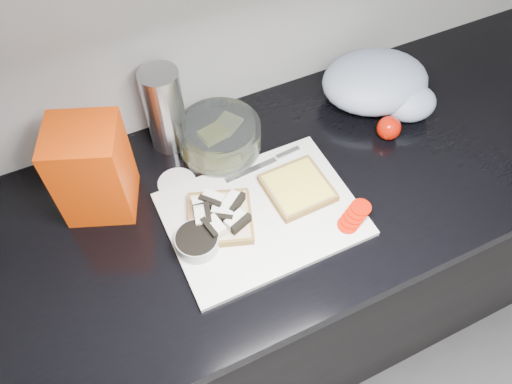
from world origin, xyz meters
TOP-DOWN VIEW (x-y plane):
  - base_cabinet at (0.00, 1.20)m, footprint 3.50×0.60m
  - countertop at (0.00, 1.20)m, footprint 3.50×0.64m
  - cutting_board at (-0.05, 1.14)m, footprint 0.40×0.30m
  - bread_left at (-0.14, 1.16)m, footprint 0.17×0.17m
  - bread_right at (0.05, 1.16)m, footprint 0.14×0.14m
  - tomato_slices at (0.12, 1.05)m, footprint 0.10×0.07m
  - knife at (0.03, 1.26)m, footprint 0.19×0.03m
  - seed_tub at (-0.20, 1.13)m, footprint 0.09×0.09m
  - tub_lid at (-0.19, 1.30)m, footprint 0.10×0.10m
  - glass_bowl at (-0.06, 1.36)m, footprint 0.19×0.19m
  - bread_bag at (-0.34, 1.33)m, footprint 0.18×0.17m
  - steel_canister at (-0.15, 1.43)m, footprint 0.09×0.09m
  - grocery_bag at (0.37, 1.34)m, footprint 0.31×0.29m
  - whole_tomatoes at (0.32, 1.22)m, footprint 0.06×0.06m

SIDE VIEW (x-z plane):
  - base_cabinet at x=0.00m, z-range 0.00..0.86m
  - countertop at x=0.00m, z-range 0.86..0.90m
  - tub_lid at x=-0.19m, z-range 0.90..0.91m
  - cutting_board at x=-0.05m, z-range 0.90..0.91m
  - knife at x=0.03m, z-range 0.91..0.92m
  - bread_right at x=0.05m, z-range 0.91..0.93m
  - tomato_slices at x=0.12m, z-range 0.91..0.93m
  - seed_tub at x=-0.20m, z-range 0.90..0.95m
  - bread_left at x=-0.14m, z-range 0.90..0.95m
  - whole_tomatoes at x=0.32m, z-range 0.90..0.96m
  - glass_bowl at x=-0.06m, z-range 0.90..0.98m
  - grocery_bag at x=0.37m, z-range 0.90..1.02m
  - steel_canister at x=-0.15m, z-range 0.90..1.11m
  - bread_bag at x=-0.34m, z-range 0.90..1.12m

